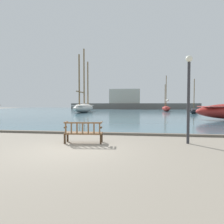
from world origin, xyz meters
The scene contains 9 objects.
ground_plane centered at (0.00, 0.00, 0.00)m, with size 160.00×160.00×0.00m, color gray.
harbor_water centered at (0.00, 44.00, 0.04)m, with size 100.00×80.00×0.08m, color slate.
quay_edge_kerb centered at (0.00, 3.85, 0.06)m, with size 40.00×0.30×0.12m, color #675F54.
park_bench centered at (0.06, 1.31, 0.47)m, with size 1.64×0.67×0.92m.
sailboat_outer_port centered at (11.55, 29.30, 0.58)m, with size 3.03×5.47×5.96m.
sailboat_nearest_starboard centered at (-8.84, 31.70, 1.16)m, with size 3.05×14.40×12.64m.
sailboat_nearest_port centered at (8.12, 39.61, 0.80)m, with size 1.70×6.38×8.07m.
lamp_post centered at (4.48, 1.85, 2.29)m, with size 0.28×0.28×3.71m.
far_breakwater centered at (-0.93, 58.26, 2.04)m, with size 41.40×2.40×6.61m.
Camera 1 is at (2.51, -6.95, 1.67)m, focal length 32.00 mm.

